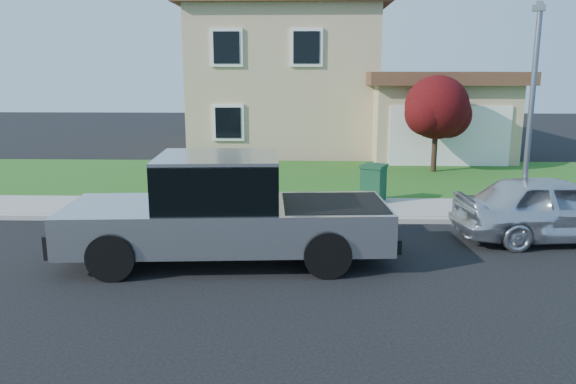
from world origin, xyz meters
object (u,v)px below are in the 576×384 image
(sedan, at_px, (555,208))
(street_lamp, at_px, (531,108))
(pickup_truck, at_px, (226,212))
(ornamental_tree, at_px, (438,110))
(trash_bin, at_px, (373,183))
(woman, at_px, (188,206))

(sedan, bearing_deg, street_lamp, 47.23)
(pickup_truck, bearing_deg, ornamental_tree, 53.35)
(sedan, height_order, ornamental_tree, ornamental_tree)
(sedan, bearing_deg, pickup_truck, 97.13)
(sedan, xyz_separation_m, ornamental_tree, (-0.80, 8.17, 1.57))
(sedan, bearing_deg, trash_bin, 43.72)
(pickup_truck, bearing_deg, trash_bin, 49.83)
(woman, bearing_deg, trash_bin, -139.62)
(pickup_truck, bearing_deg, street_lamp, 12.95)
(pickup_truck, height_order, sedan, pickup_truck)
(pickup_truck, bearing_deg, sedan, 8.52)
(sedan, relative_size, trash_bin, 4.25)
(pickup_truck, height_order, trash_bin, pickup_truck)
(sedan, distance_m, trash_bin, 4.77)
(woman, height_order, street_lamp, street_lamp)
(pickup_truck, xyz_separation_m, trash_bin, (3.42, 4.69, -0.32))
(pickup_truck, relative_size, woman, 4.09)
(pickup_truck, distance_m, ornamental_tree, 11.64)
(trash_bin, bearing_deg, pickup_truck, -101.84)
(woman, height_order, trash_bin, woman)
(ornamental_tree, bearing_deg, pickup_truck, -122.60)
(sedan, relative_size, ornamental_tree, 1.25)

